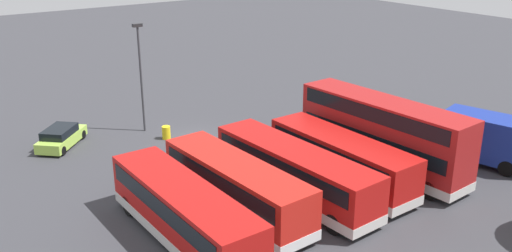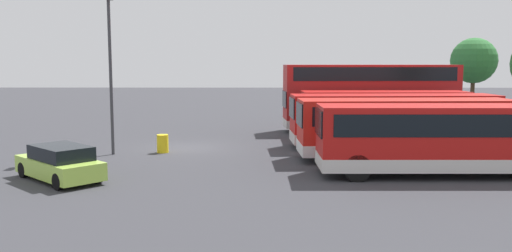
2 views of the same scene
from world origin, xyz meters
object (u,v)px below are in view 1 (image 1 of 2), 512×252
at_px(bus_single_deck_second, 341,159).
at_px(lamp_post_tall, 140,70).
at_px(bus_single_deck_fourth, 236,186).
at_px(box_truck_blue, 474,135).
at_px(car_hatchback_silver, 61,137).
at_px(bus_single_deck_fifth, 184,212).
at_px(bus_double_decker_near_end, 382,133).
at_px(waste_bin_yellow, 166,133).
at_px(bus_single_deck_third, 294,171).

distance_m(bus_single_deck_second, lamp_post_tall, 16.48).
bearing_deg(lamp_post_tall, bus_single_deck_fourth, 84.61).
xyz_separation_m(box_truck_blue, car_hatchback_silver, (21.27, -17.97, -1.01)).
bearing_deg(bus_single_deck_fifth, bus_single_deck_second, -178.30).
distance_m(bus_single_deck_second, car_hatchback_silver, 19.54).
height_order(bus_double_decker_near_end, waste_bin_yellow, bus_double_decker_near_end).
bearing_deg(bus_single_deck_third, bus_single_deck_fourth, -5.23).
distance_m(bus_single_deck_fourth, waste_bin_yellow, 12.34).
height_order(bus_single_deck_fifth, box_truck_blue, box_truck_blue).
distance_m(bus_double_decker_near_end, bus_single_deck_second, 3.65).
xyz_separation_m(bus_double_decker_near_end, car_hatchback_silver, (15.27, -15.48, -1.75)).
distance_m(bus_single_deck_third, car_hatchback_silver, 17.52).
bearing_deg(bus_single_deck_fourth, bus_single_deck_second, 175.28).
bearing_deg(box_truck_blue, bus_single_deck_fourth, -10.05).
xyz_separation_m(bus_single_deck_third, box_truck_blue, (-12.90, 2.60, 0.08)).
xyz_separation_m(car_hatchback_silver, lamp_post_tall, (-6.06, 0.44, 4.01)).
bearing_deg(waste_bin_yellow, bus_single_deck_third, 97.92).
xyz_separation_m(bus_single_deck_second, car_hatchback_silver, (11.72, -15.61, -0.92)).
xyz_separation_m(bus_single_deck_fourth, car_hatchback_silver, (4.68, -15.03, -0.92)).
height_order(bus_single_deck_fourth, waste_bin_yellow, bus_single_deck_fourth).
distance_m(bus_single_deck_fifth, box_truck_blue, 20.30).
height_order(bus_single_deck_second, box_truck_blue, box_truck_blue).
bearing_deg(bus_single_deck_fifth, bus_single_deck_third, -175.62).
distance_m(bus_single_deck_third, waste_bin_yellow, 12.64).
bearing_deg(bus_double_decker_near_end, car_hatchback_silver, -45.39).
distance_m(bus_single_deck_second, box_truck_blue, 9.84).
height_order(bus_single_deck_fourth, bus_single_deck_fifth, same).
bearing_deg(box_truck_blue, bus_single_deck_second, -13.87).
bearing_deg(bus_single_deck_second, lamp_post_tall, -69.56).
height_order(bus_single_deck_fifth, car_hatchback_silver, bus_single_deck_fifth).
height_order(bus_single_deck_third, waste_bin_yellow, bus_single_deck_third).
relative_size(bus_single_deck_fourth, car_hatchback_silver, 2.38).
bearing_deg(box_truck_blue, waste_bin_yellow, -45.84).
bearing_deg(lamp_post_tall, bus_double_decker_near_end, 121.48).
bearing_deg(bus_single_deck_fifth, bus_double_decker_near_end, -178.21).
relative_size(box_truck_blue, waste_bin_yellow, 8.30).
distance_m(bus_single_deck_fourth, box_truck_blue, 16.85).
bearing_deg(bus_single_deck_fifth, car_hatchback_silver, -86.14).
distance_m(box_truck_blue, waste_bin_yellow, 21.05).
relative_size(bus_single_deck_fourth, lamp_post_tall, 1.29).
height_order(bus_single_deck_second, lamp_post_tall, lamp_post_tall).
bearing_deg(lamp_post_tall, car_hatchback_silver, -4.15).
bearing_deg(bus_single_deck_fourth, lamp_post_tall, -95.39).
relative_size(bus_double_decker_near_end, lamp_post_tall, 1.47).
bearing_deg(bus_single_deck_second, car_hatchback_silver, -53.11).
height_order(bus_single_deck_fifth, lamp_post_tall, lamp_post_tall).
bearing_deg(car_hatchback_silver, box_truck_blue, 139.81).
relative_size(bus_double_decker_near_end, bus_single_deck_fifth, 1.08).
xyz_separation_m(bus_single_deck_second, bus_single_deck_third, (3.35, -0.24, 0.00)).
xyz_separation_m(bus_single_deck_second, bus_single_deck_fifth, (10.64, 0.32, 0.00)).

